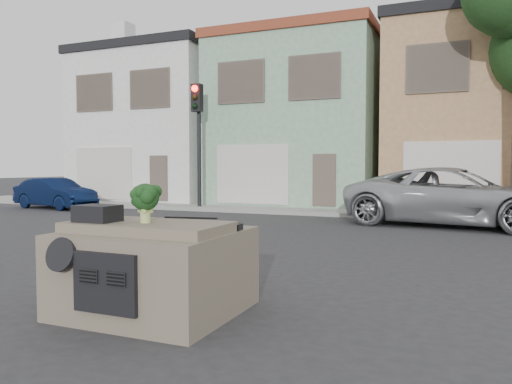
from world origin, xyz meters
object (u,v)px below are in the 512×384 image
Objects in this scene: silver_pickup at (454,226)px; broccoli at (145,203)px; navy_sedan at (55,209)px; traffic_signal at (198,147)px.

broccoli reaches higher than silver_pickup.
traffic_signal is at bearing -65.90° from navy_sedan.
traffic_signal is at bearing 117.14° from broccoli.
navy_sedan is 16.69m from broccoli.
silver_pickup is 1.24× the size of traffic_signal.
broccoli is at bearing -62.86° from traffic_signal.
traffic_signal is (5.91, 1.68, 2.55)m from navy_sedan.
silver_pickup is (15.59, -0.05, 0.00)m from navy_sedan.
traffic_signal is 14.36m from broccoli.
navy_sedan is 0.76× the size of traffic_signal.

